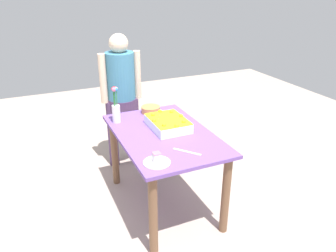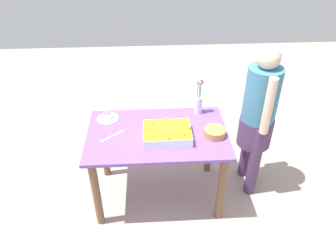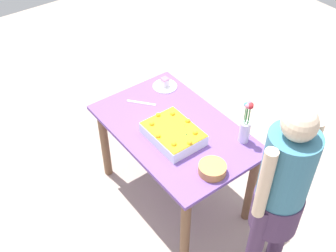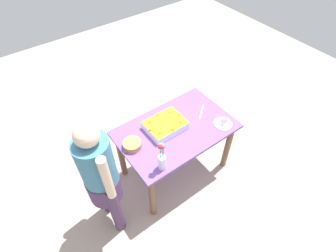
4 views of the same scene
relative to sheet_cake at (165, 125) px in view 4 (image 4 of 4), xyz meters
The scene contains 8 objects.
ground_plane 0.81m from the sheet_cake, 137.54° to the left, with size 8.00×8.00×0.00m, color #AB988A.
dining_table 0.22m from the sheet_cake, 137.54° to the left, with size 1.23×0.79×0.76m.
sheet_cake is the anchor object (origin of this frame).
serving_plate_with_slice 0.63m from the sheet_cake, 148.78° to the left, with size 0.20×0.20×0.08m.
cake_knife 0.48m from the sheet_cake, behind, with size 0.23×0.02×0.00m, color silver.
flower_vase 0.51m from the sheet_cake, 50.52° to the left, with size 0.08×0.08×0.34m.
fruit_bowl 0.41m from the sheet_cake, ahead, with size 0.19×0.19×0.06m, color #C07D45.
person_standing 0.85m from the sheet_cake, 12.35° to the left, with size 0.31×0.45×1.49m.
Camera 4 is at (1.17, 1.44, 2.82)m, focal length 28.00 mm.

